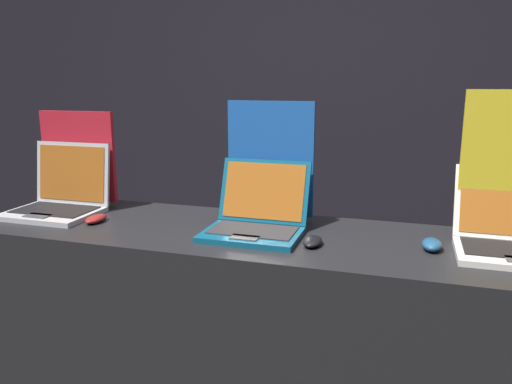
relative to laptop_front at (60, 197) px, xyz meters
The scene contains 9 objects.
wall_back 2.04m from the laptop_front, 64.43° to the left, with size 8.00×0.05×2.80m.
display_counter 1.00m from the laptop_front, ahead, with size 2.14×0.58×0.90m.
laptop_front is the anchor object (origin of this frame).
mouse_front 0.25m from the laptop_front, 20.25° to the right, with size 0.06×0.11×0.03m.
promo_stand_front 0.19m from the laptop_front, 90.00° to the left, with size 0.36×0.07×0.41m.
laptop_middle 0.86m from the laptop_front, ahead, with size 0.34×0.33×0.25m.
mouse_middle 1.09m from the laptop_front, ahead, with size 0.06×0.11×0.03m.
promo_stand_middle 0.89m from the laptop_front, 10.24° to the left, with size 0.34×0.07×0.46m.
mouse_back 1.46m from the laptop_front, ahead, with size 0.06×0.10×0.04m.
Camera 1 is at (0.51, -1.36, 1.44)m, focal length 35.00 mm.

